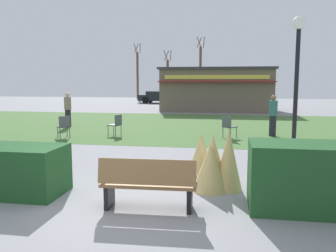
{
  "coord_description": "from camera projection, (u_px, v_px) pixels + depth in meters",
  "views": [
    {
      "loc": [
        1.87,
        -5.89,
        2.29
      ],
      "look_at": [
        0.21,
        3.98,
        0.99
      ],
      "focal_mm": 37.76,
      "sensor_mm": 36.0,
      "label": 1
    }
  ],
  "objects": [
    {
      "name": "person_standing",
      "position": [
        273.0,
        115.0,
        14.46
      ],
      "size": [
        0.34,
        0.34,
        1.69
      ],
      "rotation": [
        0.0,
        0.0,
        1.71
      ],
      "color": "#23232D",
      "rests_on": "ground_plane"
    },
    {
      "name": "food_kiosk",
      "position": [
        217.0,
        89.0,
        26.9
      ],
      "size": [
        8.36,
        5.05,
        3.23
      ],
      "color": "#6B5B4C",
      "rests_on": "ground_plane"
    },
    {
      "name": "ornamental_grass_behind_center",
      "position": [
        201.0,
        158.0,
        7.88
      ],
      "size": [
        0.74,
        0.74,
        1.12
      ],
      "primitive_type": "cone",
      "color": "tan",
      "rests_on": "ground_plane"
    },
    {
      "name": "cafe_chair_east",
      "position": [
        64.0,
        125.0,
        13.99
      ],
      "size": [
        0.62,
        0.62,
        0.89
      ],
      "color": "#4C5156",
      "rests_on": "ground_plane"
    },
    {
      "name": "ornamental_grass_behind_far",
      "position": [
        213.0,
        162.0,
        7.46
      ],
      "size": [
        0.73,
        0.73,
        1.15
      ],
      "primitive_type": "cone",
      "color": "tan",
      "rests_on": "ground_plane"
    },
    {
      "name": "lawn_patch",
      "position": [
        190.0,
        125.0,
        17.98
      ],
      "size": [
        36.0,
        12.0,
        0.01
      ],
      "primitive_type": "cube",
      "color": "#446B33",
      "rests_on": "ground_plane"
    },
    {
      "name": "parked_car_west_slot",
      "position": [
        160.0,
        97.0,
        35.52
      ],
      "size": [
        4.3,
        2.24,
        1.2
      ],
      "color": "black",
      "rests_on": "ground_plane"
    },
    {
      "name": "park_bench",
      "position": [
        148.0,
        184.0,
        6.21
      ],
      "size": [
        1.72,
        0.59,
        0.95
      ],
      "color": "olive",
      "rests_on": "ground_plane"
    },
    {
      "name": "ornamental_grass_behind_right",
      "position": [
        210.0,
        167.0,
        7.32
      ],
      "size": [
        0.75,
        0.75,
        1.0
      ],
      "primitive_type": "cone",
      "color": "tan",
      "rests_on": "ground_plane"
    },
    {
      "name": "ornamental_grass_behind_left",
      "position": [
        228.0,
        160.0,
        7.33
      ],
      "size": [
        0.59,
        0.59,
        1.29
      ],
      "primitive_type": "cone",
      "color": "tan",
      "rests_on": "ground_plane"
    },
    {
      "name": "lamppost_mid",
      "position": [
        297.0,
        71.0,
        9.83
      ],
      "size": [
        0.36,
        0.36,
        4.03
      ],
      "color": "black",
      "rests_on": "ground_plane"
    },
    {
      "name": "cafe_chair_west",
      "position": [
        116.0,
        123.0,
        14.54
      ],
      "size": [
        0.56,
        0.56,
        0.89
      ],
      "color": "#4C5156",
      "rests_on": "ground_plane"
    },
    {
      "name": "ground_plane",
      "position": [
        120.0,
        208.0,
        6.36
      ],
      "size": [
        80.0,
        80.0,
        0.0
      ],
      "primitive_type": "plane",
      "color": "gray"
    },
    {
      "name": "tree_right_bg",
      "position": [
        168.0,
        79.0,
        39.73
      ],
      "size": [
        0.91,
        0.96,
        5.61
      ],
      "color": "brown",
      "rests_on": "ground_plane"
    },
    {
      "name": "tree_left_bg",
      "position": [
        200.0,
        73.0,
        38.53
      ],
      "size": [
        0.91,
        0.96,
        6.95
      ],
      "color": "brown",
      "rests_on": "ground_plane"
    },
    {
      "name": "hedge_left",
      "position": [
        7.0,
        170.0,
        7.14
      ],
      "size": [
        2.31,
        1.1,
        0.98
      ],
      "primitive_type": "cube",
      "color": "#1E4C23",
      "rests_on": "ground_plane"
    },
    {
      "name": "tree_center_bg",
      "position": [
        138.0,
        74.0,
        43.68
      ],
      "size": [
        0.91,
        0.96,
        6.79
      ],
      "color": "brown",
      "rests_on": "ground_plane"
    },
    {
      "name": "hedge_right",
      "position": [
        321.0,
        178.0,
        6.16
      ],
      "size": [
        2.45,
        1.1,
        1.19
      ],
      "primitive_type": "cube",
      "color": "#1E4C23",
      "rests_on": "ground_plane"
    },
    {
      "name": "person_strolling",
      "position": [
        68.0,
        109.0,
        17.38
      ],
      "size": [
        0.34,
        0.34,
        1.69
      ],
      "rotation": [
        0.0,
        0.0,
        1.25
      ],
      "color": "#23232D",
      "rests_on": "ground_plane"
    },
    {
      "name": "cafe_chair_center",
      "position": [
        228.0,
        125.0,
        13.93
      ],
      "size": [
        0.62,
        0.62,
        0.89
      ],
      "color": "#4C5156",
      "rests_on": "ground_plane"
    }
  ]
}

